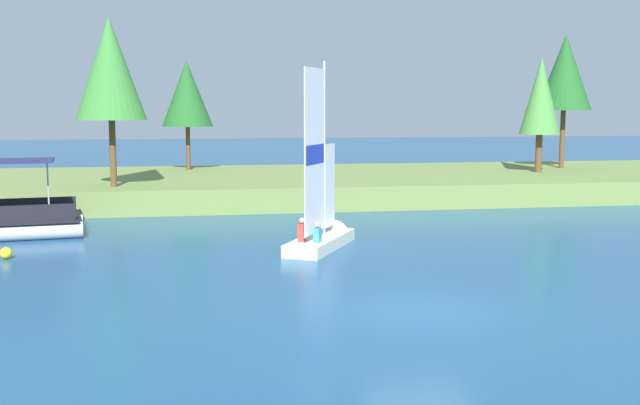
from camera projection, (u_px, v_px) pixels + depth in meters
ground_plane at (421, 313)px, 17.42m from camera, size 200.00×200.00×0.00m
shore_bank at (290, 185)px, 40.67m from camera, size 80.00×14.04×1.14m
shoreline_tree_midleft at (110, 69)px, 33.67m from camera, size 3.18×3.18×7.69m
shoreline_tree_centre at (187, 94)px, 43.05m from camera, size 2.93×2.93×6.30m
shoreline_tree_midright at (541, 96)px, 41.47m from camera, size 2.23×2.23×6.41m
shoreline_tree_right at (565, 73)px, 44.22m from camera, size 3.19×3.19×7.90m
sailboat at (326, 229)px, 25.91m from camera, size 3.23×4.57×6.65m
channel_buoy at (6, 253)px, 23.59m from camera, size 0.37×0.37×0.37m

